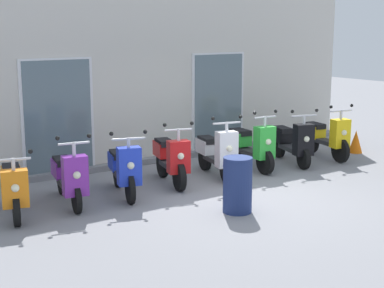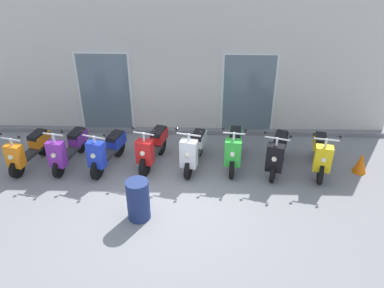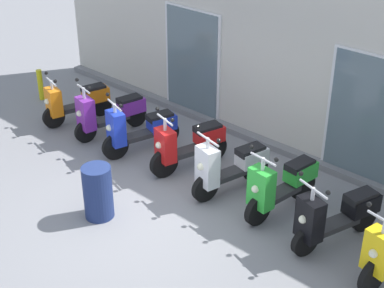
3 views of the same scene
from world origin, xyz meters
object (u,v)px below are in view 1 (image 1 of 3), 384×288
object	(u,v)px
scooter_white	(217,152)
scooter_black	(292,141)
scooter_yellow	(326,136)
traffic_cone	(356,142)
scooter_orange	(13,187)
trash_bin	(237,185)
scooter_purple	(69,176)
scooter_red	(171,158)
scooter_blue	(124,168)
scooter_green	(252,145)

from	to	relation	value
scooter_white	scooter_black	bearing A→B (deg)	-1.13
scooter_yellow	traffic_cone	distance (m)	1.01
scooter_yellow	traffic_cone	world-z (taller)	scooter_yellow
scooter_black	traffic_cone	size ratio (longest dim) A/B	2.97
scooter_orange	trash_bin	xyz separation A→B (m)	(2.93, -1.85, -0.02)
scooter_purple	trash_bin	bearing A→B (deg)	-44.07
scooter_purple	traffic_cone	world-z (taller)	scooter_purple
scooter_red	trash_bin	bearing A→B (deg)	-91.70
scooter_red	scooter_blue	bearing A→B (deg)	-171.12
scooter_green	scooter_red	bearing A→B (deg)	179.84
scooter_red	scooter_black	distance (m)	3.01
scooter_red	scooter_white	world-z (taller)	scooter_white
scooter_orange	scooter_red	xyz separation A→B (m)	(2.99, 0.15, 0.03)
traffic_cone	scooter_orange	bearing A→B (deg)	179.60
scooter_purple	scooter_red	world-z (taller)	scooter_purple
scooter_blue	scooter_black	size ratio (longest dim) A/B	0.99
scooter_purple	scooter_green	distance (m)	4.02
trash_bin	scooter_blue	bearing A→B (deg)	119.06
scooter_blue	scooter_white	bearing A→B (deg)	2.24
scooter_red	scooter_green	world-z (taller)	scooter_green
scooter_white	trash_bin	distance (m)	2.19
scooter_black	scooter_green	bearing A→B (deg)	173.34
scooter_white	scooter_yellow	bearing A→B (deg)	-1.74
scooter_white	trash_bin	size ratio (longest dim) A/B	1.72
scooter_white	scooter_green	bearing A→B (deg)	4.81
scooter_blue	scooter_black	bearing A→B (deg)	0.59
scooter_black	scooter_yellow	distance (m)	1.01
scooter_blue	trash_bin	distance (m)	2.10
scooter_red	trash_bin	xyz separation A→B (m)	(-0.06, -2.00, -0.04)
scooter_red	scooter_black	xyz separation A→B (m)	(3.00, -0.13, -0.00)
scooter_blue	traffic_cone	distance (m)	6.08
scooter_green	trash_bin	size ratio (longest dim) A/B	1.76
scooter_black	traffic_cone	distance (m)	2.00
scooter_white	trash_bin	bearing A→B (deg)	-119.01
scooter_red	scooter_green	distance (m)	1.97
scooter_green	scooter_black	world-z (taller)	scooter_green
trash_bin	scooter_green	bearing A→B (deg)	44.54
scooter_green	scooter_yellow	size ratio (longest dim) A/B	0.98
scooter_purple	scooter_red	distance (m)	2.05
scooter_red	scooter_yellow	xyz separation A→B (m)	(4.01, -0.18, 0.01)
scooter_orange	trash_bin	bearing A→B (deg)	-32.25
scooter_red	traffic_cone	xyz separation A→B (m)	(4.99, -0.21, -0.23)
trash_bin	scooter_white	bearing A→B (deg)	60.99
scooter_white	scooter_blue	bearing A→B (deg)	-177.76
scooter_orange	scooter_red	distance (m)	3.00
scooter_red	scooter_white	xyz separation A→B (m)	(1.00, -0.09, 0.01)
scooter_red	traffic_cone	distance (m)	5.00
scooter_red	traffic_cone	bearing A→B (deg)	-2.39
scooter_purple	scooter_yellow	size ratio (longest dim) A/B	0.99
scooter_purple	scooter_black	bearing A→B (deg)	-0.58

